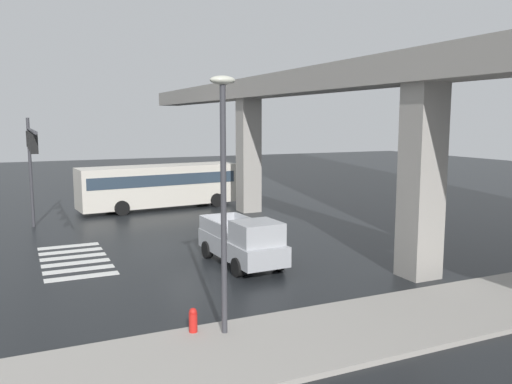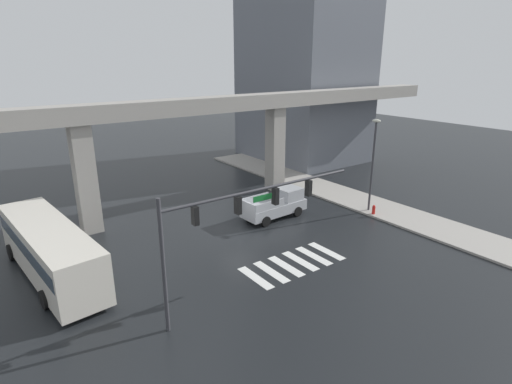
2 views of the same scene
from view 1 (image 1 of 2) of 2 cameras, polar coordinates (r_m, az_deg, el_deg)
ground_plane at (r=25.57m, az=-6.77°, el=-5.99°), size 120.00×120.00×0.00m
crosswalk_stripes at (r=24.52m, az=-19.04°, el=-6.96°), size 6.05×2.80×0.01m
elevated_overpass at (r=27.55m, az=6.18°, el=10.38°), size 55.50×1.88×8.66m
sidewalk_east at (r=16.49m, az=13.28°, el=-13.76°), size 4.00×36.00×0.15m
pickup_truck at (r=22.07m, az=-1.28°, el=-5.52°), size 5.18×2.25×2.08m
city_bus at (r=36.65m, az=-10.43°, el=0.86°), size 3.58×10.99×2.99m
traffic_signal_mast at (r=28.59m, az=-23.18°, el=4.35°), size 10.89×0.32×6.20m
street_lamp_near_corner at (r=14.24m, az=-3.56°, el=1.66°), size 0.44×0.70×7.24m
fire_hydrant at (r=15.35m, az=-6.82°, el=-13.83°), size 0.24×0.24×0.85m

